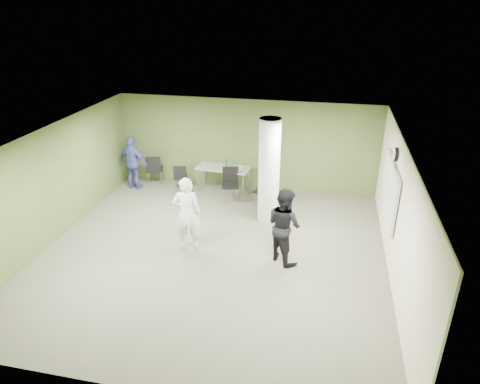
% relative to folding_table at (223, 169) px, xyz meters
% --- Properties ---
extents(floor, '(8.00, 8.00, 0.00)m').
position_rel_folding_table_xyz_m(floor, '(0.63, -3.55, -0.72)').
color(floor, '#4D4E3D').
rests_on(floor, ground).
extents(ceiling, '(8.00, 8.00, 0.00)m').
position_rel_folding_table_xyz_m(ceiling, '(0.63, -3.55, 2.08)').
color(ceiling, white).
rests_on(ceiling, wall_back).
extents(wall_back, '(8.00, 2.80, 0.02)m').
position_rel_folding_table_xyz_m(wall_back, '(0.63, 0.45, 0.68)').
color(wall_back, '#44592A').
rests_on(wall_back, floor).
extents(wall_left, '(0.02, 8.00, 2.80)m').
position_rel_folding_table_xyz_m(wall_left, '(-3.37, -3.55, 0.68)').
color(wall_left, '#44592A').
rests_on(wall_left, floor).
extents(wall_right_cream, '(0.02, 8.00, 2.80)m').
position_rel_folding_table_xyz_m(wall_right_cream, '(4.63, -3.55, 0.68)').
color(wall_right_cream, beige).
rests_on(wall_right_cream, floor).
extents(column, '(0.56, 0.56, 2.80)m').
position_rel_folding_table_xyz_m(column, '(1.63, -1.55, 0.68)').
color(column, silver).
rests_on(column, floor).
extents(whiteboard, '(0.05, 2.30, 1.30)m').
position_rel_folding_table_xyz_m(whiteboard, '(4.55, -2.35, 0.78)').
color(whiteboard, silver).
rests_on(whiteboard, wall_right_cream).
extents(wall_clock, '(0.06, 0.32, 0.32)m').
position_rel_folding_table_xyz_m(wall_clock, '(4.55, -2.35, 1.63)').
color(wall_clock, black).
rests_on(wall_clock, wall_right_cream).
extents(folding_table, '(1.69, 0.87, 1.02)m').
position_rel_folding_table_xyz_m(folding_table, '(0.00, 0.00, 0.00)').
color(folding_table, gray).
rests_on(folding_table, floor).
extents(wastebasket, '(0.25, 0.25, 0.29)m').
position_rel_folding_table_xyz_m(wastebasket, '(-0.90, -0.74, -0.58)').
color(wastebasket, '#4C4C4C').
rests_on(wastebasket, floor).
extents(chair_back_left, '(0.61, 0.61, 0.97)m').
position_rel_folding_table_xyz_m(chair_back_left, '(-2.29, 0.02, -0.15)').
color(chair_back_left, black).
rests_on(chair_back_left, floor).
extents(chair_back_right, '(0.52, 0.52, 0.84)m').
position_rel_folding_table_xyz_m(chair_back_right, '(-1.32, -0.24, -0.24)').
color(chair_back_right, black).
rests_on(chair_back_right, floor).
extents(chair_table_left, '(0.58, 0.58, 0.98)m').
position_rel_folding_table_xyz_m(chair_table_left, '(0.35, -0.56, -0.15)').
color(chair_table_left, black).
rests_on(chair_table_left, floor).
extents(chair_table_right, '(0.60, 0.60, 0.95)m').
position_rel_folding_table_xyz_m(chair_table_right, '(1.41, -0.70, -0.17)').
color(chair_table_right, black).
rests_on(chair_table_right, floor).
extents(woman_white, '(0.75, 0.58, 1.83)m').
position_rel_folding_table_xyz_m(woman_white, '(-0.02, -3.42, 0.19)').
color(woman_white, silver).
rests_on(woman_white, floor).
extents(man_black, '(1.10, 1.08, 1.78)m').
position_rel_folding_table_xyz_m(man_black, '(2.27, -3.46, 0.17)').
color(man_black, black).
rests_on(man_black, floor).
extents(man_blue, '(1.05, 0.59, 1.70)m').
position_rel_folding_table_xyz_m(man_blue, '(-2.77, -0.41, 0.13)').
color(man_blue, '#3F469C').
rests_on(man_blue, floor).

